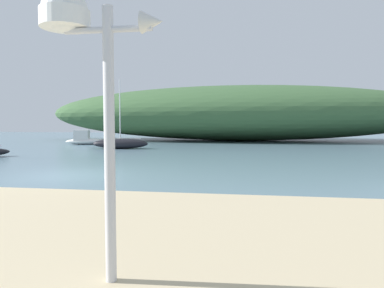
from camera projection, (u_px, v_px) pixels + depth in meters
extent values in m
plane|color=slate|center=(70.00, 176.00, 13.02)|extent=(120.00, 120.00, 0.00)
ellipsoid|color=#3D6038|center=(239.00, 113.00, 40.09)|extent=(45.34, 15.37, 6.30)
cylinder|color=silver|center=(110.00, 146.00, 3.80)|extent=(0.12, 0.12, 3.04)
cylinder|color=silver|center=(108.00, 30.00, 3.72)|extent=(0.99, 0.07, 0.07)
cylinder|color=white|center=(65.00, 19.00, 3.79)|extent=(0.54, 0.54, 0.20)
sphere|color=white|center=(65.00, 10.00, 3.79)|extent=(0.50, 0.50, 0.50)
cone|color=silver|center=(152.00, 22.00, 3.65)|extent=(0.24, 0.24, 0.24)
ellipsoid|color=white|center=(86.00, 141.00, 32.16)|extent=(3.90, 2.11, 0.57)
cube|color=silver|center=(82.00, 135.00, 32.10)|extent=(1.50, 1.30, 0.98)
ellipsoid|color=black|center=(120.00, 144.00, 26.80)|extent=(4.44, 1.75, 0.78)
cylinder|color=silver|center=(120.00, 111.00, 26.65)|extent=(0.08, 0.08, 4.80)
cylinder|color=silver|center=(129.00, 139.00, 26.75)|extent=(1.94, 0.27, 0.06)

